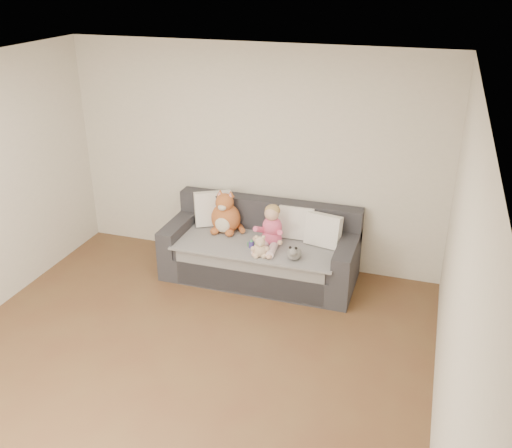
{
  "coord_description": "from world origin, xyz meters",
  "views": [
    {
      "loc": [
        1.99,
        -3.55,
        3.36
      ],
      "look_at": [
        0.23,
        1.87,
        0.75
      ],
      "focal_mm": 40.0,
      "sensor_mm": 36.0,
      "label": 1
    }
  ],
  "objects": [
    {
      "name": "room_shell",
      "position": [
        0.0,
        0.42,
        1.3
      ],
      "size": [
        5.0,
        5.0,
        5.0
      ],
      "color": "brown",
      "rests_on": "ground"
    },
    {
      "name": "sofa",
      "position": [
        0.23,
        2.06,
        0.31
      ],
      "size": [
        2.2,
        0.94,
        0.85
      ],
      "color": "#26262B",
      "rests_on": "ground"
    },
    {
      "name": "cushion_left",
      "position": [
        -0.45,
        2.29,
        0.68
      ],
      "size": [
        0.49,
        0.39,
        0.42
      ],
      "rotation": [
        0.0,
        0.0,
        0.51
      ],
      "color": "white",
      "rests_on": "sofa"
    },
    {
      "name": "cushion_right_back",
      "position": [
        0.6,
        2.24,
        0.66
      ],
      "size": [
        0.41,
        0.19,
        0.39
      ],
      "rotation": [
        0.0,
        0.0,
        0.03
      ],
      "color": "white",
      "rests_on": "sofa"
    },
    {
      "name": "cushion_right_front",
      "position": [
        0.93,
        2.14,
        0.66
      ],
      "size": [
        0.43,
        0.25,
        0.38
      ],
      "rotation": [
        0.0,
        0.0,
        -0.2
      ],
      "color": "white",
      "rests_on": "sofa"
    },
    {
      "name": "toddler",
      "position": [
        0.38,
        1.93,
        0.68
      ],
      "size": [
        0.35,
        0.49,
        0.49
      ],
      "rotation": [
        0.0,
        0.0,
        -0.03
      ],
      "color": "#E14F6F",
      "rests_on": "sofa"
    },
    {
      "name": "plush_cat",
      "position": [
        -0.24,
        2.15,
        0.67
      ],
      "size": [
        0.43,
        0.37,
        0.54
      ],
      "rotation": [
        0.0,
        0.0,
        0.02
      ],
      "color": "#A74725",
      "rests_on": "sofa"
    },
    {
      "name": "teddy_bear",
      "position": [
        0.34,
        1.66,
        0.57
      ],
      "size": [
        0.19,
        0.16,
        0.25
      ],
      "rotation": [
        0.0,
        0.0,
        0.32
      ],
      "color": "#C9AC8B",
      "rests_on": "sofa"
    },
    {
      "name": "plush_cow",
      "position": [
        0.71,
        1.7,
        0.55
      ],
      "size": [
        0.15,
        0.24,
        0.19
      ],
      "rotation": [
        0.0,
        0.0,
        0.06
      ],
      "color": "white",
      "rests_on": "sofa"
    },
    {
      "name": "sippy_cup",
      "position": [
        0.19,
        1.82,
        0.53
      ],
      "size": [
        0.09,
        0.07,
        0.1
      ],
      "rotation": [
        0.0,
        0.0,
        0.38
      ],
      "color": "#40348F",
      "rests_on": "sofa"
    }
  ]
}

